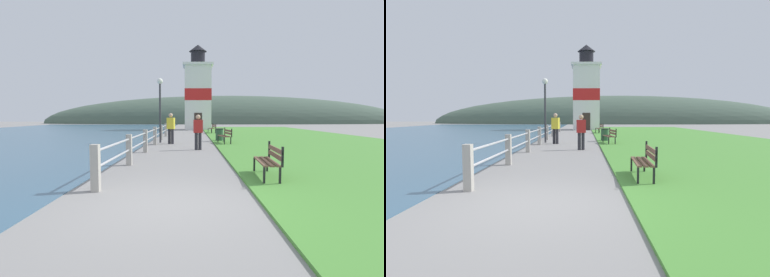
{
  "view_description": "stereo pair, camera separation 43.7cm",
  "coord_description": "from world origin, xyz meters",
  "views": [
    {
      "loc": [
        0.46,
        -5.48,
        1.66
      ],
      "look_at": [
        0.54,
        12.44,
        0.3
      ],
      "focal_mm": 28.0,
      "sensor_mm": 36.0,
      "label": 1
    },
    {
      "loc": [
        0.9,
        -5.48,
        1.66
      ],
      "look_at": [
        0.54,
        12.44,
        0.3
      ],
      "focal_mm": 28.0,
      "sensor_mm": 36.0,
      "label": 2
    }
  ],
  "objects": [
    {
      "name": "ground_plane",
      "position": [
        0.0,
        0.0,
        0.0
      ],
      "size": [
        160.0,
        160.0,
        0.0
      ],
      "primitive_type": "plane",
      "color": "gray"
    },
    {
      "name": "grass_verge",
      "position": [
        7.76,
        15.05,
        0.03
      ],
      "size": [
        12.0,
        45.16,
        0.06
      ],
      "color": "#4C8E38",
      "rests_on": "ground_plane"
    },
    {
      "name": "seawall_railing",
      "position": [
        -1.66,
        13.29,
        0.59
      ],
      "size": [
        0.18,
        24.77,
        1.04
      ],
      "color": "#A8A399",
      "rests_on": "ground_plane"
    },
    {
      "name": "park_bench_near",
      "position": [
        2.5,
        2.3,
        0.54
      ],
      "size": [
        0.57,
        1.66,
        0.94
      ],
      "rotation": [
        0.0,
        0.0,
        3.08
      ],
      "color": "brown",
      "rests_on": "ground_plane"
    },
    {
      "name": "park_bench_midway",
      "position": [
        2.45,
        12.14,
        0.54
      ],
      "size": [
        0.69,
        1.71,
        0.94
      ],
      "rotation": [
        0.0,
        0.0,
        3.28
      ],
      "color": "brown",
      "rests_on": "ground_plane"
    },
    {
      "name": "park_bench_far",
      "position": [
        2.4,
        22.67,
        0.54
      ],
      "size": [
        0.69,
        1.7,
        0.94
      ],
      "rotation": [
        0.0,
        0.0,
        3.28
      ],
      "color": "brown",
      "rests_on": "ground_plane"
    },
    {
      "name": "lighthouse",
      "position": [
        1.16,
        30.58,
        4.37
      ],
      "size": [
        3.52,
        3.52,
        10.05
      ],
      "color": "white",
      "rests_on": "ground_plane"
    },
    {
      "name": "person_strolling",
      "position": [
        0.76,
        9.05,
        0.93
      ],
      "size": [
        0.46,
        0.32,
        1.72
      ],
      "rotation": [
        0.0,
        0.0,
        1.8
      ],
      "color": "#28282D",
      "rests_on": "ground_plane"
    },
    {
      "name": "person_by_railing",
      "position": [
        -0.79,
        12.18,
        0.98
      ],
      "size": [
        0.5,
        0.37,
        1.81
      ],
      "rotation": [
        0.0,
        0.0,
        1.24
      ],
      "color": "#28282D",
      "rests_on": "ground_plane"
    },
    {
      "name": "trash_bin",
      "position": [
        2.25,
        13.96,
        0.42
      ],
      "size": [
        0.54,
        0.54,
        0.84
      ],
      "color": "#2D5138",
      "rests_on": "ground_plane"
    },
    {
      "name": "lamp_post",
      "position": [
        -1.51,
        13.04,
        2.74
      ],
      "size": [
        0.36,
        0.36,
        3.96
      ],
      "color": "#333338",
      "rests_on": "ground_plane"
    },
    {
      "name": "distant_hillside",
      "position": [
        8.0,
        60.1,
        0.0
      ],
      "size": [
        80.0,
        16.0,
        12.0
      ],
      "color": "#475B4C",
      "rests_on": "ground_plane"
    }
  ]
}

